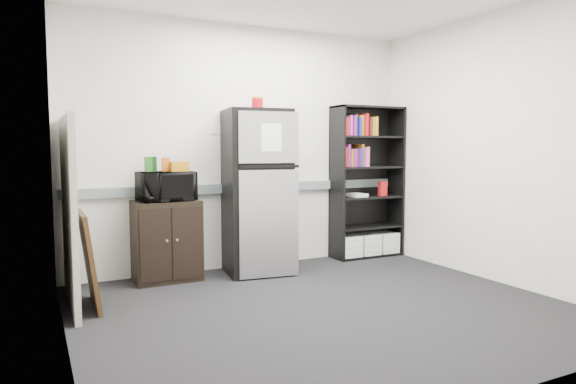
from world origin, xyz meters
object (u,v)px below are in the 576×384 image
Objects in this scene: cabinet at (167,241)px; microwave at (166,186)px; bookshelf at (367,183)px; cubicle_partition at (69,211)px; refrigerator at (256,192)px.

microwave is at bearing -90.00° from cabinet.
bookshelf is 3.46m from cubicle_partition.
bookshelf is at bearing 13.32° from refrigerator.
cubicle_partition is at bearing -171.94° from bookshelf.
refrigerator is (0.96, -0.08, 0.47)m from cabinet.
cubicle_partition is 1.02m from microwave.
microwave is (0.00, -0.02, 0.56)m from cabinet.
bookshelf is at bearing -4.14° from microwave.
cubicle_partition is at bearing -155.61° from cabinet.
microwave reaches higher than cabinet.
bookshelf is 2.50m from microwave.
cabinet is at bearing -176.81° from refrigerator.
cubicle_partition reaches higher than cabinet.
microwave is 0.30× the size of refrigerator.
cabinet is (-2.50, -0.06, -0.50)m from bookshelf.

